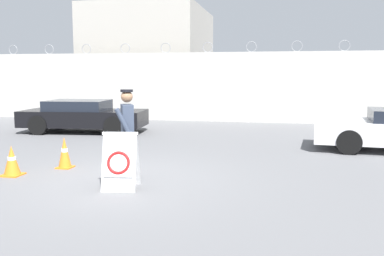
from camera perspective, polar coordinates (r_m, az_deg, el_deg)
name	(u,v)px	position (r m, az deg, el deg)	size (l,w,h in m)	color
ground_plane	(118,179)	(9.01, -9.78, -6.73)	(90.00, 90.00, 0.00)	slate
perimeter_wall	(208,87)	(19.56, 2.08, 5.50)	(36.00, 0.30, 3.58)	beige
building_block	(152,61)	(25.52, -5.40, 8.93)	(6.15, 7.37, 5.85)	#B2ADA3
barricade_sign	(120,161)	(8.13, -9.55, -4.36)	(0.73, 0.76, 1.08)	white
security_guard	(127,129)	(8.74, -8.63, -0.16)	(0.41, 0.70, 1.85)	#232838
traffic_cone_near	(65,153)	(10.26, -16.63, -3.18)	(0.34, 0.34, 0.72)	orange
traffic_cone_mid	(12,161)	(9.89, -22.90, -4.06)	(0.41, 0.41, 0.64)	orange
parked_car_front_coupe	(83,116)	(16.34, -14.33, 1.60)	(4.61, 2.21, 1.19)	black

